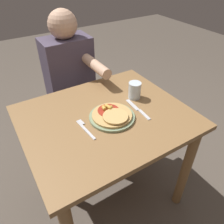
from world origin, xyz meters
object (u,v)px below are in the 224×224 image
drinking_glass (135,90)px  person_diner (70,76)px  dining_table (106,133)px  plate (112,117)px  fork (85,128)px  pizza (112,115)px  knife (138,110)px

drinking_glass → person_diner: size_ratio=0.09×
dining_table → plate: size_ratio=3.65×
dining_table → fork: (-0.15, -0.04, 0.14)m
plate → fork: size_ratio=1.43×
pizza → knife: (0.17, -0.01, -0.02)m
dining_table → fork: size_ratio=5.20×
plate → person_diner: bearing=87.3°
dining_table → pizza: 0.17m
dining_table → pizza: size_ratio=4.17×
fork → knife: 0.33m
drinking_glass → dining_table: bearing=-165.6°
drinking_glass → knife: bearing=-115.9°
dining_table → person_diner: size_ratio=0.78×
pizza → drinking_glass: drinking_glass is taller
plate → knife: bearing=-6.4°
pizza → person_diner: size_ratio=0.19×
pizza → knife: bearing=-5.0°
drinking_glass → person_diner: person_diner is taller
knife → fork: bearing=177.0°
dining_table → pizza: (0.02, -0.04, 0.16)m
person_diner → knife: bearing=-79.0°
person_diner → plate: bearing=-92.7°
fork → knife: (0.33, -0.02, 0.00)m
dining_table → plate: 0.15m
drinking_glass → person_diner: 0.62m
plate → drinking_glass: size_ratio=2.43×
plate → knife: (0.17, -0.02, -0.00)m
dining_table → plate: (0.02, -0.04, 0.14)m
dining_table → plate: bearing=-64.4°
dining_table → person_diner: 0.65m
pizza → fork: bearing=179.0°
plate → pizza: pizza is taller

